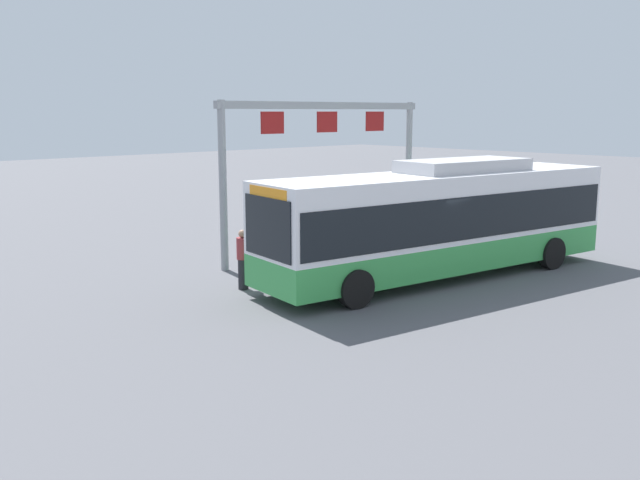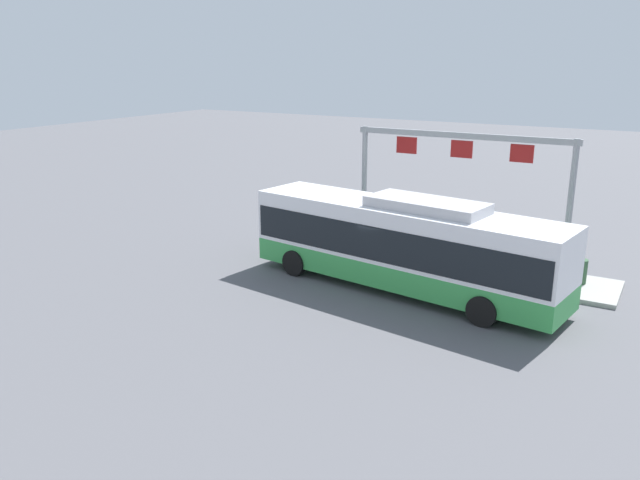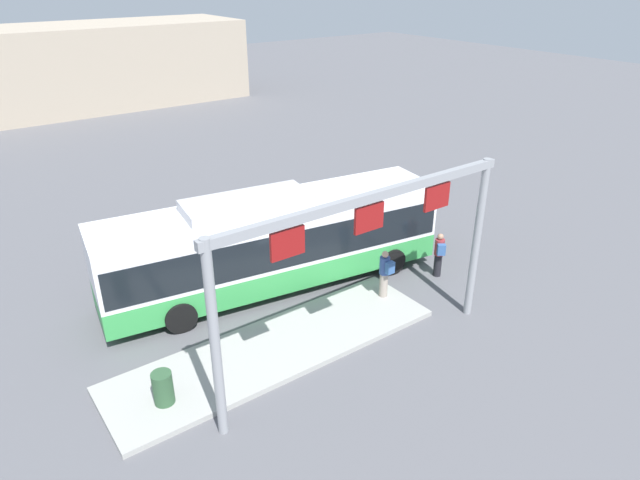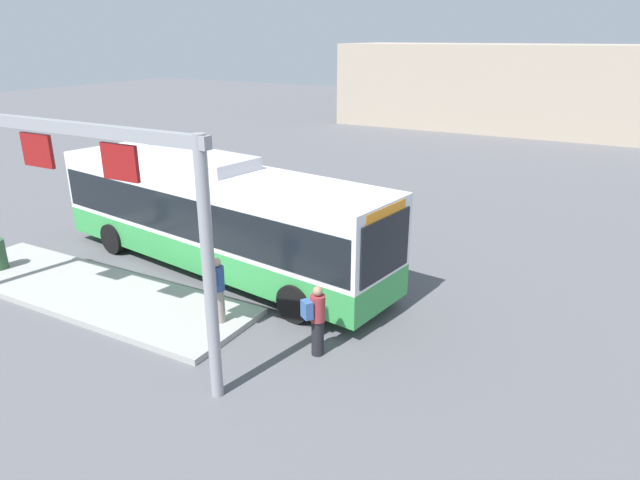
{
  "view_description": "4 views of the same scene",
  "coord_description": "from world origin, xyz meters",
  "px_view_note": "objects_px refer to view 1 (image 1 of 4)",
  "views": [
    {
      "loc": [
        16.39,
        12.25,
        4.85
      ],
      "look_at": [
        4.13,
        -0.78,
        1.54
      ],
      "focal_mm": 39.07,
      "sensor_mm": 36.0,
      "label": 1
    },
    {
      "loc": [
        -8.29,
        20.14,
        8.13
      ],
      "look_at": [
        3.54,
        -0.24,
        1.3
      ],
      "focal_mm": 35.57,
      "sensor_mm": 36.0,
      "label": 2
    },
    {
      "loc": [
        -8.82,
        -14.76,
        10.15
      ],
      "look_at": [
        1.46,
        -0.64,
        1.6
      ],
      "focal_mm": 31.6,
      "sensor_mm": 36.0,
      "label": 3
    },
    {
      "loc": [
        10.45,
        -12.4,
        6.75
      ],
      "look_at": [
        3.63,
        -0.11,
        1.6
      ],
      "focal_mm": 31.41,
      "sensor_mm": 36.0,
      "label": 4
    }
  ],
  "objects_px": {
    "bus_main": "(441,217)",
    "trash_bin": "(453,223)",
    "person_waiting_near": "(312,239)",
    "person_boarding": "(243,257)"
  },
  "relations": [
    {
      "from": "bus_main",
      "to": "trash_bin",
      "type": "distance_m",
      "value": 6.64
    },
    {
      "from": "person_waiting_near",
      "to": "trash_bin",
      "type": "height_order",
      "value": "person_waiting_near"
    },
    {
      "from": "bus_main",
      "to": "person_boarding",
      "type": "bearing_deg",
      "value": -21.17
    },
    {
      "from": "bus_main",
      "to": "trash_bin",
      "type": "relative_size",
      "value": 13.32
    },
    {
      "from": "person_boarding",
      "to": "trash_bin",
      "type": "xyz_separation_m",
      "value": [
        -10.59,
        -0.64,
        -0.28
      ]
    },
    {
      "from": "bus_main",
      "to": "person_waiting_near",
      "type": "bearing_deg",
      "value": -42.59
    },
    {
      "from": "person_waiting_near",
      "to": "person_boarding",
      "type": "bearing_deg",
      "value": -87.83
    },
    {
      "from": "bus_main",
      "to": "person_boarding",
      "type": "distance_m",
      "value": 5.92
    },
    {
      "from": "person_boarding",
      "to": "bus_main",
      "type": "bearing_deg",
      "value": 94.09
    },
    {
      "from": "person_waiting_near",
      "to": "bus_main",
      "type": "bearing_deg",
      "value": 39.29
    }
  ]
}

